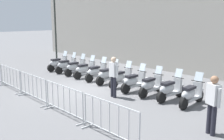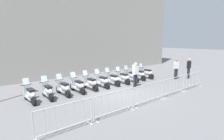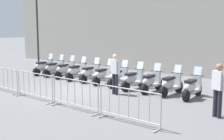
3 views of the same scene
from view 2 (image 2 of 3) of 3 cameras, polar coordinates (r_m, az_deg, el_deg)
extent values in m
plane|color=slate|center=(11.20, 2.34, -7.45)|extent=(120.00, 120.00, 0.00)
cylinder|color=black|center=(11.09, -25.63, -7.28)|extent=(0.14, 0.48, 0.48)
cylinder|color=black|center=(9.95, -23.62, -9.02)|extent=(0.14, 0.48, 0.48)
cube|color=#B7BABC|center=(10.51, -24.70, -7.90)|extent=(0.28, 0.87, 0.10)
ellipsoid|color=#B7BABC|center=(10.18, -24.32, -7.00)|extent=(0.36, 0.84, 0.40)
cube|color=black|center=(10.16, -24.46, -5.77)|extent=(0.28, 0.60, 0.10)
cube|color=#B7BABC|center=(10.84, -25.47, -5.95)|extent=(0.34, 0.14, 0.60)
cylinder|color=black|center=(10.76, -25.60, -4.25)|extent=(0.56, 0.04, 0.04)
cube|color=silver|center=(10.77, -25.74, -3.27)|extent=(0.32, 0.14, 0.35)
cube|color=#B7BABC|center=(11.02, -25.73, -5.94)|extent=(0.20, 0.32, 0.06)
cylinder|color=black|center=(11.38, -20.78, -6.55)|extent=(0.18, 0.49, 0.48)
cylinder|color=black|center=(10.24, -18.80, -8.21)|extent=(0.18, 0.49, 0.48)
cube|color=#B7BABC|center=(10.79, -19.86, -7.13)|extent=(0.35, 0.89, 0.10)
ellipsoid|color=#B7BABC|center=(10.47, -19.48, -6.25)|extent=(0.43, 0.87, 0.40)
cube|color=black|center=(10.44, -19.60, -5.05)|extent=(0.33, 0.62, 0.10)
cube|color=#B7BABC|center=(11.12, -20.61, -5.24)|extent=(0.35, 0.17, 0.60)
cylinder|color=black|center=(11.05, -20.71, -3.59)|extent=(0.56, 0.08, 0.04)
cube|color=silver|center=(11.06, -20.84, -2.63)|extent=(0.33, 0.17, 0.35)
cube|color=#B7BABC|center=(11.31, -20.87, -5.23)|extent=(0.23, 0.34, 0.06)
cylinder|color=black|center=(11.70, -16.62, -5.88)|extent=(0.15, 0.48, 0.48)
cylinder|color=black|center=(10.62, -13.84, -7.33)|extent=(0.15, 0.48, 0.48)
cube|color=#B7BABC|center=(11.15, -15.31, -6.37)|extent=(0.29, 0.87, 0.10)
ellipsoid|color=#B7BABC|center=(10.84, -14.73, -5.48)|extent=(0.37, 0.85, 0.40)
cube|color=black|center=(10.81, -14.85, -4.32)|extent=(0.29, 0.60, 0.10)
cube|color=#B7BABC|center=(11.46, -16.31, -4.59)|extent=(0.34, 0.15, 0.60)
cylinder|color=black|center=(11.39, -16.39, -2.98)|extent=(0.56, 0.05, 0.04)
cube|color=silver|center=(11.39, -16.54, -2.05)|extent=(0.32, 0.15, 0.35)
cube|color=#B7BABC|center=(11.63, -16.69, -4.60)|extent=(0.21, 0.32, 0.06)
cylinder|color=black|center=(12.07, -12.45, -5.23)|extent=(0.15, 0.48, 0.48)
cylinder|color=black|center=(11.03, -9.35, -6.55)|extent=(0.15, 0.48, 0.48)
cube|color=#B7BABC|center=(11.53, -10.98, -5.67)|extent=(0.29, 0.87, 0.10)
ellipsoid|color=#B7BABC|center=(11.24, -10.30, -4.79)|extent=(0.37, 0.85, 0.40)
cube|color=black|center=(11.21, -10.42, -3.67)|extent=(0.29, 0.60, 0.10)
cube|color=#B7BABC|center=(11.83, -12.07, -3.97)|extent=(0.34, 0.15, 0.60)
cylinder|color=black|center=(11.76, -12.13, -2.40)|extent=(0.56, 0.04, 0.04)
cube|color=silver|center=(11.77, -12.28, -1.51)|extent=(0.32, 0.14, 0.35)
cube|color=#B7BABC|center=(12.00, -12.50, -3.99)|extent=(0.21, 0.32, 0.06)
cylinder|color=black|center=(12.55, -8.84, -4.54)|extent=(0.15, 0.48, 0.48)
cylinder|color=black|center=(11.58, -5.38, -5.68)|extent=(0.15, 0.48, 0.48)
cube|color=#B7BABC|center=(12.05, -7.18, -4.91)|extent=(0.30, 0.87, 0.10)
ellipsoid|color=#B7BABC|center=(11.77, -6.41, -4.03)|extent=(0.38, 0.85, 0.40)
cube|color=black|center=(11.75, -6.52, -2.96)|extent=(0.29, 0.60, 0.10)
cube|color=#B7BABC|center=(12.33, -8.39, -3.31)|extent=(0.34, 0.15, 0.60)
cylinder|color=black|center=(12.26, -8.42, -1.80)|extent=(0.56, 0.05, 0.04)
cube|color=silver|center=(12.27, -8.58, -0.95)|extent=(0.32, 0.15, 0.35)
cube|color=#B7BABC|center=(12.49, -8.87, -3.34)|extent=(0.21, 0.32, 0.06)
cylinder|color=black|center=(13.04, -5.13, -3.94)|extent=(0.15, 0.48, 0.48)
cylinder|color=black|center=(12.08, -1.67, -4.99)|extent=(0.15, 0.48, 0.48)
cube|color=#B7BABC|center=(12.54, -3.47, -4.27)|extent=(0.29, 0.87, 0.10)
ellipsoid|color=#B7BABC|center=(12.27, -2.68, -3.42)|extent=(0.37, 0.84, 0.40)
cube|color=black|center=(12.25, -2.78, -2.39)|extent=(0.29, 0.60, 0.10)
cube|color=#B7BABC|center=(12.82, -4.67, -2.74)|extent=(0.34, 0.14, 0.60)
cylinder|color=black|center=(12.75, -4.69, -1.29)|extent=(0.56, 0.04, 0.04)
cube|color=silver|center=(12.76, -4.83, -0.47)|extent=(0.32, 0.14, 0.35)
cube|color=#B7BABC|center=(12.98, -5.15, -2.78)|extent=(0.20, 0.32, 0.06)
cylinder|color=black|center=(13.58, -1.91, -3.36)|extent=(0.14, 0.48, 0.48)
cylinder|color=black|center=(12.68, 1.72, -4.29)|extent=(0.14, 0.48, 0.48)
cube|color=#B7BABC|center=(13.11, -0.16, -3.64)|extent=(0.28, 0.87, 0.10)
ellipsoid|color=#B7BABC|center=(12.86, 0.67, -2.81)|extent=(0.36, 0.84, 0.40)
cube|color=black|center=(12.84, 0.58, -1.83)|extent=(0.28, 0.60, 0.10)
cube|color=#B7BABC|center=(13.37, -1.40, -2.20)|extent=(0.34, 0.14, 0.60)
cylinder|color=black|center=(13.31, -1.41, -0.80)|extent=(0.56, 0.04, 0.04)
cube|color=silver|center=(13.32, -1.55, -0.01)|extent=(0.32, 0.14, 0.35)
cube|color=#B7BABC|center=(13.52, -1.91, -2.24)|extent=(0.20, 0.32, 0.06)
cylinder|color=black|center=(14.12, 1.48, -2.85)|extent=(0.17, 0.49, 0.48)
cylinder|color=black|center=(13.22, 4.93, -3.75)|extent=(0.17, 0.49, 0.48)
cube|color=#B7BABC|center=(13.65, 3.15, -3.12)|extent=(0.33, 0.88, 0.10)
ellipsoid|color=#B7BABC|center=(13.40, 3.95, -2.32)|extent=(0.41, 0.86, 0.40)
cube|color=black|center=(13.38, 3.87, -1.38)|extent=(0.32, 0.62, 0.10)
cube|color=#B7BABC|center=(13.92, 1.98, -1.73)|extent=(0.35, 0.16, 0.60)
cylinder|color=black|center=(13.86, 1.99, -0.39)|extent=(0.56, 0.07, 0.04)
cube|color=silver|center=(13.87, 1.86, 0.37)|extent=(0.33, 0.16, 0.35)
cube|color=#B7BABC|center=(14.07, 1.49, -1.78)|extent=(0.22, 0.33, 0.06)
cylinder|color=black|center=(14.74, 4.03, -2.34)|extent=(0.15, 0.48, 0.48)
cylinder|color=black|center=(13.94, 7.73, -3.10)|extent=(0.15, 0.48, 0.48)
cube|color=#B7BABC|center=(14.32, 5.83, -2.56)|extent=(0.29, 0.87, 0.10)
ellipsoid|color=#B7BABC|center=(14.10, 6.69, -1.77)|extent=(0.37, 0.84, 0.40)
cube|color=black|center=(14.07, 6.61, -0.88)|extent=(0.29, 0.60, 0.10)
cube|color=#B7BABC|center=(14.56, 4.58, -1.26)|extent=(0.34, 0.14, 0.60)
cylinder|color=black|center=(14.50, 4.59, 0.02)|extent=(0.56, 0.04, 0.04)
cube|color=silver|center=(14.50, 4.46, 0.75)|extent=(0.32, 0.14, 0.35)
cube|color=#B7BABC|center=(14.69, 4.04, -1.31)|extent=(0.20, 0.32, 0.06)
cylinder|color=black|center=(15.47, 6.54, -1.81)|extent=(0.17, 0.49, 0.48)
cylinder|color=black|center=(14.63, 9.95, -2.55)|extent=(0.17, 0.49, 0.48)
cube|color=#B7BABC|center=(15.04, 8.20, -2.02)|extent=(0.34, 0.88, 0.10)
ellipsoid|color=#B7BABC|center=(14.80, 9.00, -1.28)|extent=(0.41, 0.86, 0.40)
cube|color=black|center=(14.79, 8.94, -0.43)|extent=(0.32, 0.62, 0.10)
cube|color=#B7BABC|center=(15.28, 7.05, -0.78)|extent=(0.35, 0.16, 0.60)
cylinder|color=black|center=(15.23, 7.08, 0.44)|extent=(0.56, 0.07, 0.04)
cube|color=silver|center=(15.24, 6.96, 1.13)|extent=(0.33, 0.16, 0.35)
cube|color=#B7BABC|center=(15.42, 6.56, -0.83)|extent=(0.22, 0.33, 0.06)
cylinder|color=black|center=(16.12, 8.75, -1.40)|extent=(0.15, 0.48, 0.48)
cylinder|color=black|center=(15.39, 12.34, -2.03)|extent=(0.15, 0.48, 0.48)
cube|color=#B7BABC|center=(15.74, 10.51, -1.57)|extent=(0.29, 0.87, 0.10)
ellipsoid|color=#B7BABC|center=(15.53, 11.36, -0.84)|extent=(0.37, 0.84, 0.40)
cube|color=black|center=(15.52, 11.29, -0.03)|extent=(0.29, 0.60, 0.10)
cube|color=#B7BABC|center=(15.95, 9.30, -0.40)|extent=(0.34, 0.14, 0.60)
cylinder|color=black|center=(15.90, 9.33, 0.77)|extent=(0.56, 0.04, 0.04)
cube|color=silver|center=(15.90, 9.21, 1.43)|extent=(0.32, 0.14, 0.35)
cube|color=#B7BABC|center=(16.07, 8.77, -0.46)|extent=(0.20, 0.32, 0.06)
cube|color=#B2B5B7|center=(7.44, -7.06, -16.47)|extent=(0.06, 0.44, 0.04)
cylinder|color=#B2B5B7|center=(6.46, -23.81, -16.50)|extent=(0.04, 0.04, 1.05)
cylinder|color=#B2B5B7|center=(7.27, -6.55, -12.72)|extent=(0.04, 0.04, 1.05)
cylinder|color=#B2B5B7|center=(6.59, -14.78, -10.49)|extent=(2.20, 0.11, 0.04)
cylinder|color=#B2B5B7|center=(6.94, -14.46, -17.26)|extent=(2.20, 0.11, 0.04)
cylinder|color=#B2B5B7|center=(6.51, -20.67, -15.19)|extent=(0.02, 0.02, 0.87)
cylinder|color=#B2B5B7|center=(6.62, -17.58, -14.58)|extent=(0.02, 0.02, 0.87)
cylinder|color=#B2B5B7|center=(6.75, -14.62, -13.96)|extent=(0.02, 0.02, 0.87)
cylinder|color=#B2B5B7|center=(6.90, -11.80, -13.32)|extent=(0.02, 0.02, 0.87)
cylinder|color=#B2B5B7|center=(7.06, -9.11, -12.69)|extent=(0.02, 0.02, 0.87)
cube|color=#B2B5B7|center=(7.58, -5.11, -15.90)|extent=(0.06, 0.44, 0.04)
cube|color=#B2B5B7|center=(8.79, 6.06, -12.24)|extent=(0.06, 0.44, 0.04)
cylinder|color=#B2B5B7|center=(7.33, -5.75, -12.51)|extent=(0.04, 0.04, 1.05)
cylinder|color=#B2B5B7|center=(8.67, 6.53, -8.99)|extent=(0.04, 0.04, 1.05)
cylinder|color=#B2B5B7|center=(7.79, 0.95, -7.04)|extent=(2.20, 0.11, 0.04)
cylinder|color=#B2B5B7|center=(8.08, 0.93, -12.96)|extent=(2.20, 0.11, 0.04)
cylinder|color=#B2B5B7|center=(7.50, -3.39, -11.24)|extent=(0.02, 0.02, 0.87)
cylinder|color=#B2B5B7|center=(7.70, -1.16, -10.63)|extent=(0.02, 0.02, 0.87)
cylinder|color=#B2B5B7|center=(7.92, 0.94, -10.05)|extent=(0.02, 0.02, 0.87)
cylinder|color=#B2B5B7|center=(8.15, 2.92, -9.49)|extent=(0.02, 0.02, 0.87)
cylinder|color=#B2B5B7|center=(8.39, 4.79, -8.94)|extent=(0.02, 0.02, 0.87)
cube|color=#B2B5B7|center=(8.99, 7.40, -11.76)|extent=(0.06, 0.44, 0.04)
cube|color=#B2B5B7|center=(10.48, 15.05, -8.87)|extent=(0.06, 0.44, 0.04)
cylinder|color=#B2B5B7|center=(8.75, 7.08, -8.82)|extent=(0.04, 0.04, 1.05)
cylinder|color=#B2B5B7|center=(10.40, 15.46, -6.12)|extent=(0.04, 0.04, 1.05)
cylinder|color=#B2B5B7|center=(9.41, 11.75, -4.31)|extent=(2.20, 0.11, 0.04)
cylinder|color=#B2B5B7|center=(9.66, 11.57, -9.33)|extent=(2.20, 0.11, 0.04)
cylinder|color=#B2B5B7|center=(8.99, 8.71, -7.77)|extent=(0.02, 0.02, 0.87)
cylinder|color=#B2B5B7|center=(9.25, 10.23, -7.30)|extent=(0.02, 0.02, 0.87)
cylinder|color=#B2B5B7|center=(9.53, 11.66, -6.85)|extent=(0.02, 0.02, 0.87)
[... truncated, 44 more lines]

